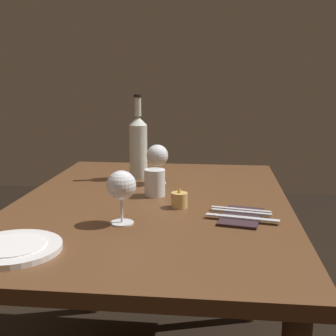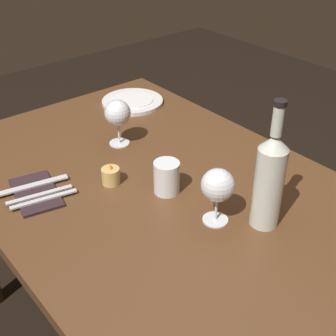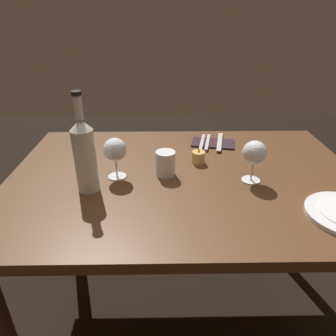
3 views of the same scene
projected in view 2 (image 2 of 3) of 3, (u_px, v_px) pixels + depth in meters
name	position (u px, v px, depth m)	size (l,w,h in m)	color
dining_table	(152.00, 205.00, 1.37)	(1.30, 0.90, 0.74)	#56351E
wine_glass_left	(218.00, 186.00, 1.11)	(0.08, 0.08, 0.15)	white
wine_glass_right	(118.00, 114.00, 1.45)	(0.08, 0.08, 0.15)	white
wine_bottle	(269.00, 179.00, 1.09)	(0.07, 0.07, 0.34)	silver
water_tumbler	(168.00, 178.00, 1.26)	(0.07, 0.07, 0.09)	white
votive_candle	(111.00, 176.00, 1.30)	(0.05, 0.05, 0.07)	#DBB266
dinner_plate	(132.00, 101.00, 1.76)	(0.23, 0.23, 0.02)	white
folded_napkin	(36.00, 193.00, 1.27)	(0.21, 0.15, 0.01)	#2D1E23
fork_inner	(40.00, 195.00, 1.25)	(0.05, 0.18, 0.00)	silver
fork_outer	(44.00, 199.00, 1.23)	(0.05, 0.18, 0.00)	silver
table_knife	(31.00, 186.00, 1.28)	(0.06, 0.21, 0.00)	silver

